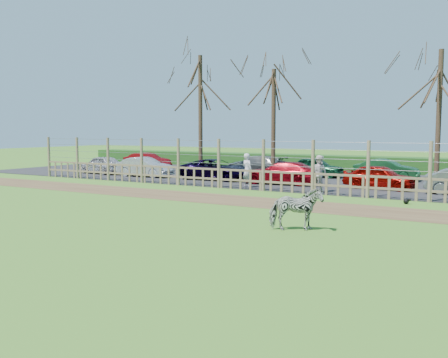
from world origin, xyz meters
The scene contains 21 objects.
ground centered at (0.00, 0.00, 0.00)m, with size 120.00×120.00×0.00m, color olive.
dirt_strip centered at (0.00, 4.50, 0.01)m, with size 34.00×2.80×0.01m, color brown.
asphalt centered at (0.00, 14.50, 0.02)m, with size 44.00×13.00×0.04m, color #232326.
hedge centered at (0.00, 21.50, 0.55)m, with size 46.00×2.00×1.10m, color #1E4716.
fence centered at (0.00, 8.00, 0.80)m, with size 30.16×0.16×2.50m.
tree_left centered at (-6.50, 12.50, 5.62)m, with size 4.80×4.80×7.88m.
tree_mid centered at (-2.00, 13.50, 4.87)m, with size 4.80×4.80×6.83m.
tree_right centered at (7.00, 14.00, 5.24)m, with size 4.80×4.80×7.35m.
zebra centered at (4.97, -0.15, 0.64)m, with size 0.69×1.52×1.29m, color gray.
visitor_a centered at (-1.25, 8.71, 0.90)m, with size 0.63×0.41×1.72m, color silver.
visitor_b centered at (2.52, 8.77, 0.90)m, with size 0.84×0.65×1.72m, color silver.
crow centered at (6.80, 7.00, 0.11)m, with size 0.29×0.21×0.23m.
car_0 centered at (-13.36, 10.91, 0.64)m, with size 1.42×3.52×1.20m, color #B9B1B8.
car_1 centered at (-9.50, 10.71, 0.64)m, with size 1.27×3.64×1.20m, color #B1B1BB.
car_2 centered at (-4.60, 11.23, 0.64)m, with size 1.99×4.32×1.20m, color black.
car_3 centered at (-0.35, 10.98, 0.64)m, with size 1.68×4.13×1.20m, color maroon.
car_4 centered at (4.74, 11.39, 0.64)m, with size 1.42×3.52×1.20m, color #920905.
car_7 centered at (-13.30, 15.68, 0.64)m, with size 1.27×3.64×1.20m, color maroon.
car_9 centered at (-4.49, 16.16, 0.64)m, with size 1.68×4.13×1.20m, color #565A5A.
car_10 centered at (-0.19, 15.89, 0.64)m, with size 1.42×3.52×1.20m, color #144C2B.
car_11 centered at (4.04, 16.08, 0.64)m, with size 1.27×3.64×1.20m, color #1A542A.
Camera 1 is at (10.38, -13.65, 2.94)m, focal length 40.00 mm.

